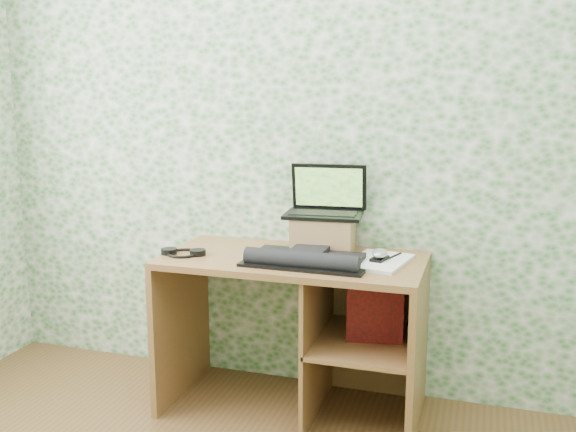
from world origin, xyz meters
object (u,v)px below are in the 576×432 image
(desk, at_px, (311,312))
(laptop, at_px, (326,203))
(keyboard, at_px, (306,259))
(riser, at_px, (323,234))
(notepad, at_px, (379,261))

(desk, relative_size, laptop, 3.15)
(desk, relative_size, keyboard, 2.16)
(desk, distance_m, keyboard, 0.32)
(riser, height_order, laptop, laptop)
(desk, bearing_deg, riser, 75.86)
(laptop, height_order, keyboard, laptop)
(laptop, height_order, notepad, laptop)
(laptop, bearing_deg, notepad, -34.89)
(keyboard, bearing_deg, desk, 95.81)
(desk, xyz_separation_m, riser, (0.03, 0.12, 0.35))
(riser, distance_m, laptop, 0.15)
(laptop, bearing_deg, keyboard, -98.87)
(desk, distance_m, notepad, 0.42)
(laptop, distance_m, keyboard, 0.35)
(riser, xyz_separation_m, keyboard, (-0.02, -0.25, -0.06))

